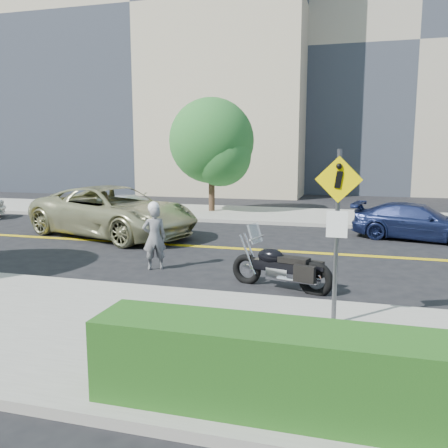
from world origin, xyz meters
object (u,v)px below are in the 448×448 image
suv (113,211)px  parked_car_silver (132,211)px  motorcycle (281,258)px  pedestrian_sign (337,221)px  motorcyclist (154,236)px  parked_car_blue (417,222)px

suv → parked_car_silver: suv is taller
parked_car_silver → suv: bearing=176.4°
suv → parked_car_silver: size_ratio=1.71×
motorcycle → suv: bearing=160.1°
pedestrian_sign → parked_car_silver: (-8.47, 9.37, -1.33)m
suv → parked_car_silver: (-0.28, 2.09, -0.28)m
suv → pedestrian_sign: bearing=-113.1°
motorcycle → suv: size_ratio=0.36×
parked_car_silver → pedestrian_sign: bearing=-149.2°
motorcycle → parked_car_silver: 10.07m
suv → motorcycle: bearing=-107.1°
motorcyclist → motorcycle: 3.59m
pedestrian_sign → parked_car_silver: bearing=132.1°
parked_car_silver → motorcyclist: bearing=-160.3°
motorcyclist → parked_car_blue: size_ratio=0.41×
pedestrian_sign → parked_car_blue: bearing=75.9°
motorcycle → pedestrian_sign: bearing=-45.4°
pedestrian_sign → parked_car_blue: pedestrian_sign is taller
motorcyclist → parked_car_blue: (7.16, 6.33, -0.27)m
pedestrian_sign → parked_car_silver: pedestrian_sign is taller
motorcyclist → parked_car_blue: bearing=-168.6°
pedestrian_sign → suv: pedestrian_sign is taller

